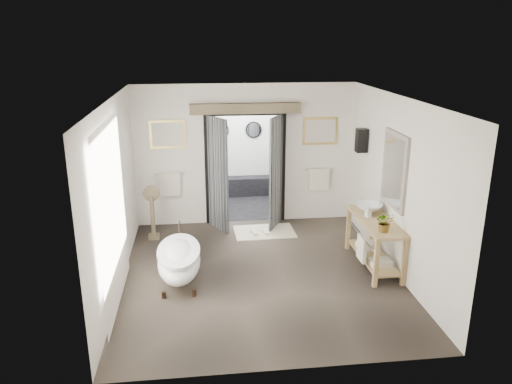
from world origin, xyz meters
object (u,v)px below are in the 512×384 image
Objects in this scene: clawfoot_tub at (179,260)px; vanity at (373,239)px; rug at (264,232)px; basin at (369,208)px.

vanity reaches higher than clawfoot_tub.
rug is (1.64, 1.89, -0.36)m from clawfoot_tub.
basin is at bearing -40.25° from rug.
basin is at bearing 8.70° from clawfoot_tub.
clawfoot_tub is at bearing 178.19° from basin.
rug is (-1.63, 1.74, -0.50)m from vanity.
rug is 2.53× the size of basin.
clawfoot_tub is at bearing -177.35° from vanity.
vanity is at bearing 2.65° from clawfoot_tub.
basin reaches higher than rug.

